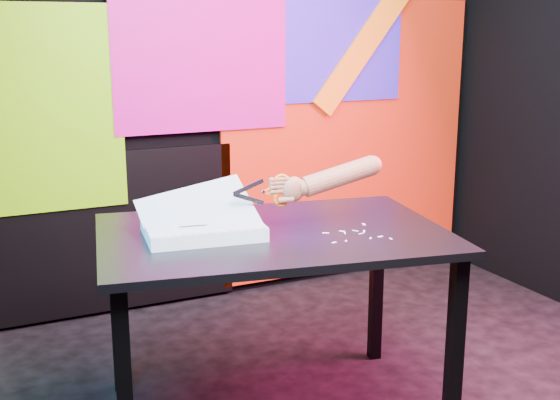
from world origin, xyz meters
TOP-DOWN VIEW (x-y plane):
  - room at (0.00, 0.00)m, footprint 3.01×3.01m
  - backdrop at (0.06, 1.46)m, footprint 2.88×0.05m
  - work_table at (-0.43, 0.19)m, footprint 1.40×1.06m
  - printout_stack at (-0.68, 0.25)m, footprint 0.45×0.35m
  - scissors at (-0.40, 0.20)m, footprint 0.22×0.03m
  - hand_forearm at (-0.19, 0.18)m, footprint 0.44×0.11m
  - paper_clippings at (-0.17, 0.04)m, footprint 0.24×0.23m

SIDE VIEW (x-z plane):
  - work_table at x=-0.43m, z-range 0.29..1.04m
  - paper_clippings at x=-0.17m, z-range 0.75..0.75m
  - printout_stack at x=-0.68m, z-range 0.67..0.89m
  - scissors at x=-0.40m, z-range 0.84..0.96m
  - hand_forearm at x=-0.19m, z-range 0.85..1.01m
  - backdrop at x=0.06m, z-range -0.08..2.00m
  - room at x=0.00m, z-range 0.00..2.71m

